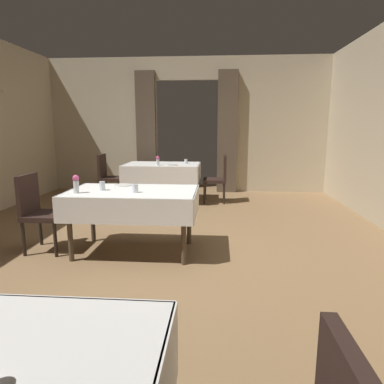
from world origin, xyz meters
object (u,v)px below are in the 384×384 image
object	(u,v)px
chair_far_left	(108,175)
plate_far_c	(172,165)
chair_mid_left	(39,209)
dining_table_far	(162,169)
plate_mid_d	(123,185)
flower_vase_mid	(76,183)
chair_far_right	(219,176)
flower_vase_far	(158,160)
glass_far_b	(186,161)
glass_mid_c	(135,188)
glass_mid_b	(102,186)
dining_table_mid	(133,198)

from	to	relation	value
chair_far_left	plate_far_c	size ratio (longest dim) A/B	4.18
chair_mid_left	dining_table_far	bearing A→B (deg)	70.80
chair_far_left	plate_mid_d	distance (m)	2.80
flower_vase_mid	chair_far_right	bearing A→B (deg)	62.54
flower_vase_far	plate_far_c	size ratio (longest dim) A/B	0.81
chair_mid_left	glass_far_b	world-z (taller)	chair_mid_left
chair_far_right	plate_mid_d	xyz separation A→B (m)	(-1.21, -2.52, 0.24)
glass_far_b	glass_mid_c	bearing A→B (deg)	-95.17
glass_mid_b	flower_vase_mid	bearing A→B (deg)	-140.77
glass_mid_b	glass_mid_c	distance (m)	0.43
glass_mid_c	plate_far_c	distance (m)	2.74
chair_far_left	flower_vase_far	bearing A→B (deg)	-14.85
dining_table_far	plate_mid_d	distance (m)	2.55
dining_table_mid	flower_vase_far	world-z (taller)	flower_vase_far
dining_table_far	glass_far_b	distance (m)	0.50
dining_table_far	chair_mid_left	bearing A→B (deg)	-109.20
chair_mid_left	glass_mid_c	size ratio (longest dim) A/B	9.72
dining_table_mid	flower_vase_far	size ratio (longest dim) A/B	8.34
chair_far_left	plate_far_c	world-z (taller)	chair_far_left
glass_mid_b	plate_mid_d	distance (m)	0.37
plate_far_c	flower_vase_far	bearing A→B (deg)	-178.58
dining_table_far	glass_mid_c	distance (m)	3.00
chair_mid_left	glass_mid_b	world-z (taller)	chair_mid_left
chair_mid_left	glass_mid_b	distance (m)	0.84
chair_far_left	plate_far_c	xyz separation A→B (m)	(1.35, -0.28, 0.24)
glass_far_b	glass_mid_b	bearing A→B (deg)	-103.07
glass_mid_b	glass_far_b	size ratio (longest dim) A/B	1.18
flower_vase_far	plate_far_c	world-z (taller)	flower_vase_far
flower_vase_mid	flower_vase_far	bearing A→B (deg)	81.67
chair_far_right	glass_mid_b	world-z (taller)	chair_far_right
chair_far_left	glass_far_b	xyz separation A→B (m)	(1.59, 0.06, 0.28)
chair_far_right	glass_mid_b	distance (m)	3.17
flower_vase_mid	glass_mid_b	world-z (taller)	flower_vase_mid
dining_table_mid	dining_table_far	bearing A→B (deg)	92.47
chair_mid_left	flower_vase_mid	distance (m)	0.68
flower_vase_far	glass_far_b	bearing A→B (deg)	34.10
chair_far_right	flower_vase_far	size ratio (longest dim) A/B	5.18
dining_table_far	plate_far_c	world-z (taller)	plate_far_c
chair_far_right	flower_vase_far	bearing A→B (deg)	-169.11
chair_far_left	plate_far_c	distance (m)	1.40
dining_table_mid	plate_mid_d	xyz separation A→B (m)	(-0.21, 0.31, 0.10)
glass_mid_c	flower_vase_far	distance (m)	2.75
dining_table_mid	plate_mid_d	bearing A→B (deg)	123.87
chair_far_right	chair_far_left	bearing A→B (deg)	178.42
chair_mid_left	glass_far_b	bearing A→B (deg)	63.73
chair_far_right	dining_table_mid	bearing A→B (deg)	-109.53
flower_vase_mid	chair_mid_left	bearing A→B (deg)	162.47
dining_table_mid	glass_far_b	world-z (taller)	glass_far_b
dining_table_mid	dining_table_far	distance (m)	2.86
flower_vase_mid	flower_vase_far	xyz separation A→B (m)	(0.41, 2.82, -0.01)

